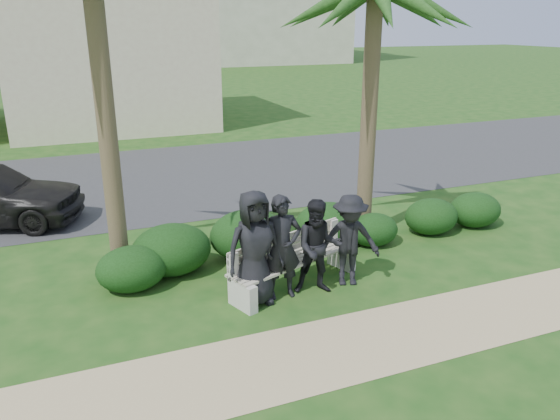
{
  "coord_description": "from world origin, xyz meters",
  "views": [
    {
      "loc": [
        -3.18,
        -7.61,
        4.35
      ],
      "look_at": [
        0.29,
        1.0,
        1.13
      ],
      "focal_mm": 35.0,
      "sensor_mm": 36.0,
      "label": 1
    }
  ],
  "objects_px": {
    "man_c": "(318,247)",
    "man_d": "(349,240)",
    "man_b": "(282,247)",
    "park_bench": "(295,264)",
    "man_a": "(255,248)"
  },
  "relations": [
    {
      "from": "park_bench",
      "to": "man_b",
      "type": "height_order",
      "value": "man_b"
    },
    {
      "from": "man_b",
      "to": "man_d",
      "type": "distance_m",
      "value": 1.23
    },
    {
      "from": "man_d",
      "to": "man_b",
      "type": "bearing_deg",
      "value": -161.57
    },
    {
      "from": "man_c",
      "to": "man_d",
      "type": "xyz_separation_m",
      "value": [
        0.62,
        0.07,
        -0.0
      ]
    },
    {
      "from": "man_b",
      "to": "park_bench",
      "type": "bearing_deg",
      "value": 42.2
    },
    {
      "from": "man_a",
      "to": "man_c",
      "type": "xyz_separation_m",
      "value": [
        1.1,
        -0.05,
        -0.13
      ]
    },
    {
      "from": "park_bench",
      "to": "man_a",
      "type": "bearing_deg",
      "value": -179.09
    },
    {
      "from": "man_a",
      "to": "man_c",
      "type": "distance_m",
      "value": 1.11
    },
    {
      "from": "park_bench",
      "to": "man_d",
      "type": "bearing_deg",
      "value": -38.15
    },
    {
      "from": "park_bench",
      "to": "man_c",
      "type": "bearing_deg",
      "value": -74.15
    },
    {
      "from": "man_c",
      "to": "park_bench",
      "type": "bearing_deg",
      "value": 143.37
    },
    {
      "from": "man_b",
      "to": "man_c",
      "type": "height_order",
      "value": "man_b"
    },
    {
      "from": "park_bench",
      "to": "man_c",
      "type": "xyz_separation_m",
      "value": [
        0.26,
        -0.37,
        0.42
      ]
    },
    {
      "from": "man_c",
      "to": "man_d",
      "type": "height_order",
      "value": "man_c"
    },
    {
      "from": "park_bench",
      "to": "man_c",
      "type": "height_order",
      "value": "man_c"
    }
  ]
}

